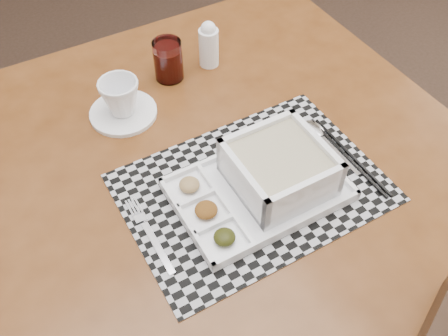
{
  "coord_description": "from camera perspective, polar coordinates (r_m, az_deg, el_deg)",
  "views": [
    {
      "loc": [
        -0.31,
        -1.31,
        1.54
      ],
      "look_at": [
        0.02,
        -0.8,
        0.84
      ],
      "focal_mm": 40.0,
      "sensor_mm": 36.0,
      "label": 1
    }
  ],
  "objects": [
    {
      "name": "spoon",
      "position": [
        1.09,
        10.71,
        4.04
      ],
      "size": [
        0.04,
        0.18,
        0.01
      ],
      "color": "silver",
      "rests_on": "placemat"
    },
    {
      "name": "placemat",
      "position": [
        0.98,
        3.28,
        -2.25
      ],
      "size": [
        0.52,
        0.38,
        0.0
      ],
      "primitive_type": "cube",
      "rotation": [
        0.0,
        0.0,
        -0.06
      ],
      "color": "#A5A5AD",
      "rests_on": "dining_table"
    },
    {
      "name": "juice_glass",
      "position": [
        1.2,
        -6.39,
        12.0
      ],
      "size": [
        0.07,
        0.07,
        0.1
      ],
      "color": "white",
      "rests_on": "dining_table"
    },
    {
      "name": "creamer_bottle",
      "position": [
        1.23,
        -1.76,
        13.95
      ],
      "size": [
        0.05,
        0.05,
        0.12
      ],
      "color": "white",
      "rests_on": "dining_table"
    },
    {
      "name": "fork",
      "position": [
        0.92,
        -8.61,
        -7.35
      ],
      "size": [
        0.03,
        0.19,
        0.0
      ],
      "color": "silver",
      "rests_on": "placemat"
    },
    {
      "name": "saucer",
      "position": [
        1.14,
        -11.42,
        6.21
      ],
      "size": [
        0.15,
        0.15,
        0.01
      ],
      "primitive_type": "cylinder",
      "color": "white",
      "rests_on": "dining_table"
    },
    {
      "name": "chopsticks",
      "position": [
        1.05,
        14.15,
        1.27
      ],
      "size": [
        0.03,
        0.24,
        0.01
      ],
      "color": "black",
      "rests_on": "placemat"
    },
    {
      "name": "cup",
      "position": [
        1.11,
        -11.78,
        7.94
      ],
      "size": [
        0.12,
        0.12,
        0.08
      ],
      "primitive_type": "imported",
      "rotation": [
        0.0,
        0.0,
        0.42
      ],
      "color": "white",
      "rests_on": "saucer"
    },
    {
      "name": "serving_tray",
      "position": [
        0.95,
        5.47,
        -0.9
      ],
      "size": [
        0.33,
        0.24,
        0.09
      ],
      "color": "white",
      "rests_on": "placemat"
    },
    {
      "name": "dining_table",
      "position": [
        1.09,
        -0.33,
        -1.37
      ],
      "size": [
        1.09,
        1.09,
        0.77
      ],
      "color": "#4B260D",
      "rests_on": "ground"
    },
    {
      "name": "floor",
      "position": [
        2.05,
        -12.68,
        -1.27
      ],
      "size": [
        5.0,
        5.0,
        0.0
      ],
      "primitive_type": "plane",
      "color": "black",
      "rests_on": "ground"
    }
  ]
}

